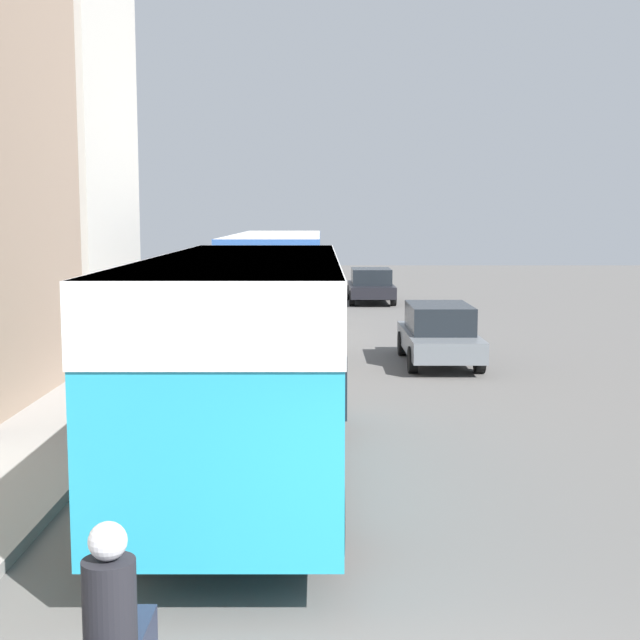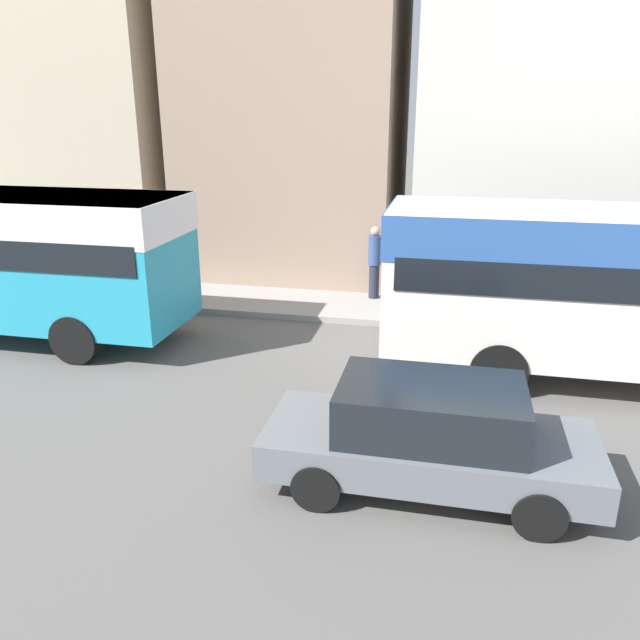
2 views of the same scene
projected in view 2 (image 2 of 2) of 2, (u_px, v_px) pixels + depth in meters
The scene contains 5 objects.
building_corner at pixel (55, 89), 20.07m from camera, with size 6.42×8.91×10.81m.
building_midblock at pixel (298, 47), 17.79m from camera, with size 5.79×6.01×12.97m.
building_far_terrace at pixel (536, 99), 17.33m from camera, with size 6.73×6.13×10.12m.
car_far_curb at pixel (429, 435), 8.20m from camera, with size 1.80×4.34×1.50m.
pedestrian_near_curb at pixel (375, 261), 15.93m from camera, with size 0.33×0.33×1.87m.
Camera 2 is at (9.68, 16.70, 4.88)m, focal length 35.00 mm.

